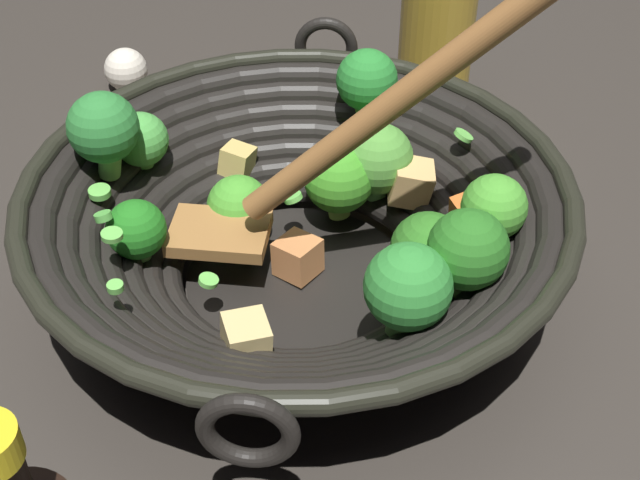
# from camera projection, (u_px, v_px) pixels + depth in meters

# --- Properties ---
(ground_plane) EXTENTS (4.00, 4.00, 0.00)m
(ground_plane) POSITION_uv_depth(u_px,v_px,m) (299.00, 287.00, 0.66)
(ground_plane) COLOR #332D28
(wok) EXTENTS (0.42, 0.38, 0.27)m
(wok) POSITION_uv_depth(u_px,v_px,m) (301.00, 221.00, 0.62)
(wok) COLOR black
(wok) RESTS_ON ground
(cooking_oil_bottle) EXTENTS (0.07, 0.07, 0.23)m
(cooking_oil_bottle) POSITION_uv_depth(u_px,v_px,m) (439.00, 11.00, 0.80)
(cooking_oil_bottle) COLOR gold
(cooking_oil_bottle) RESTS_ON ground
(garlic_bulb) EXTENTS (0.04, 0.04, 0.04)m
(garlic_bulb) POSITION_uv_depth(u_px,v_px,m) (126.00, 70.00, 0.86)
(garlic_bulb) COLOR silver
(garlic_bulb) RESTS_ON ground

